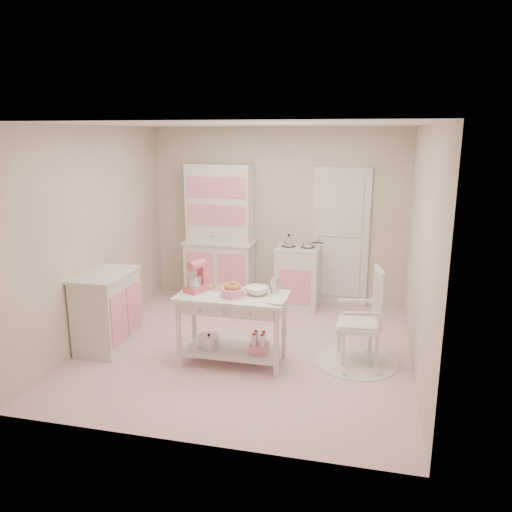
{
  "coord_description": "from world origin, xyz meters",
  "views": [
    {
      "loc": [
        1.37,
        -5.34,
        2.51
      ],
      "look_at": [
        0.09,
        0.13,
        1.12
      ],
      "focal_mm": 35.0,
      "sensor_mm": 36.0,
      "label": 1
    }
  ],
  "objects": [
    {
      "name": "room_shell",
      "position": [
        0.0,
        0.0,
        1.65
      ],
      "size": [
        3.84,
        3.84,
        2.62
      ],
      "color": "pink",
      "rests_on": "ground"
    },
    {
      "name": "door",
      "position": [
        0.95,
        1.87,
        1.02
      ],
      "size": [
        0.82,
        0.05,
        2.04
      ],
      "primitive_type": "cube",
      "color": "white",
      "rests_on": "ground"
    },
    {
      "name": "hutch",
      "position": [
        -0.83,
        1.66,
        1.04
      ],
      "size": [
        1.06,
        0.5,
        2.08
      ],
      "primitive_type": "cube",
      "color": "white",
      "rests_on": "ground"
    },
    {
      "name": "stove",
      "position": [
        0.37,
        1.61,
        0.46
      ],
      "size": [
        0.62,
        0.57,
        0.92
      ],
      "primitive_type": "cube",
      "color": "white",
      "rests_on": "ground"
    },
    {
      "name": "base_cabinet",
      "position": [
        -1.63,
        -0.29,
        0.46
      ],
      "size": [
        0.54,
        0.84,
        0.92
      ],
      "primitive_type": "cube",
      "color": "white",
      "rests_on": "ground"
    },
    {
      "name": "lace_rug",
      "position": [
        1.29,
        -0.06,
        0.01
      ],
      "size": [
        0.92,
        0.92,
        0.01
      ],
      "primitive_type": "cylinder",
      "color": "white",
      "rests_on": "ground"
    },
    {
      "name": "rocking_chair",
      "position": [
        1.29,
        -0.06,
        0.55
      ],
      "size": [
        0.61,
        0.8,
        1.1
      ],
      "primitive_type": "cube",
      "rotation": [
        0.0,
        0.0,
        0.2
      ],
      "color": "white",
      "rests_on": "ground"
    },
    {
      "name": "work_table",
      "position": [
        -0.06,
        -0.37,
        0.4
      ],
      "size": [
        1.2,
        0.6,
        0.8
      ],
      "primitive_type": "cube",
      "color": "white",
      "rests_on": "ground"
    },
    {
      "name": "stand_mixer",
      "position": [
        -0.48,
        -0.35,
        0.97
      ],
      "size": [
        0.3,
        0.34,
        0.34
      ],
      "primitive_type": "cube",
      "rotation": [
        0.0,
        0.0,
        -0.42
      ],
      "color": "#DB5C6D",
      "rests_on": "work_table"
    },
    {
      "name": "cookie_tray",
      "position": [
        -0.21,
        -0.19,
        0.81
      ],
      "size": [
        0.34,
        0.24,
        0.02
      ],
      "primitive_type": "cube",
      "color": "silver",
      "rests_on": "work_table"
    },
    {
      "name": "bread_basket",
      "position": [
        -0.04,
        -0.42,
        0.85
      ],
      "size": [
        0.25,
        0.25,
        0.09
      ],
      "primitive_type": "cylinder",
      "color": "pink",
      "rests_on": "work_table"
    },
    {
      "name": "mixing_bowl",
      "position": [
        0.2,
        -0.29,
        0.84
      ],
      "size": [
        0.26,
        0.26,
        0.08
      ],
      "primitive_type": "imported",
      "color": "white",
      "rests_on": "work_table"
    },
    {
      "name": "metal_pitcher",
      "position": [
        0.38,
        -0.21,
        0.89
      ],
      "size": [
        0.1,
        0.1,
        0.17
      ],
      "primitive_type": "cylinder",
      "color": "silver",
      "rests_on": "work_table"
    },
    {
      "name": "recipe_book",
      "position": [
        0.39,
        -0.49,
        0.81
      ],
      "size": [
        0.18,
        0.23,
        0.02
      ],
      "primitive_type": "imported",
      "rotation": [
        0.0,
        0.0,
        -0.11
      ],
      "color": "white",
      "rests_on": "work_table"
    }
  ]
}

